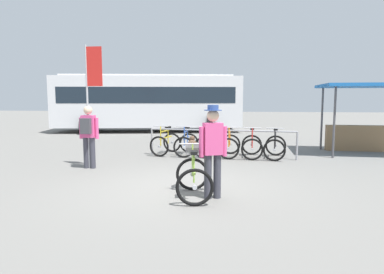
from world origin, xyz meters
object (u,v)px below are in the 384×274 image
(racked_bike_orange, at_px, (229,145))
(racked_bike_yellow, at_px, (166,143))
(featured_bicycle, at_px, (193,171))
(banner_flag, at_px, (92,83))
(market_stall, at_px, (366,112))
(racked_bike_blue, at_px, (186,144))
(racked_bike_red, at_px, (252,146))
(pedestrian_with_backpack, at_px, (88,133))
(person_with_featured_bike, at_px, (213,148))
(racked_bike_lime, at_px, (208,144))
(bus_distant, at_px, (149,100))
(racked_bike_black, at_px, (275,147))

(racked_bike_orange, bearing_deg, racked_bike_yellow, 174.27)
(featured_bicycle, xyz_separation_m, banner_flag, (-2.90, 2.22, 1.74))
(market_stall, bearing_deg, racked_bike_blue, -168.39)
(racked_bike_yellow, bearing_deg, featured_bicycle, -72.54)
(racked_bike_red, bearing_deg, pedestrian_with_backpack, -153.21)
(racked_bike_orange, relative_size, pedestrian_with_backpack, 0.69)
(racked_bike_yellow, height_order, person_with_featured_bike, person_with_featured_bike)
(person_with_featured_bike, bearing_deg, racked_bike_red, 78.19)
(racked_bike_orange, xyz_separation_m, person_with_featured_bike, (-0.25, -4.58, 0.58))
(racked_bike_blue, height_order, racked_bike_lime, same)
(racked_bike_red, bearing_deg, racked_bike_lime, 174.27)
(racked_bike_lime, bearing_deg, banner_flag, -140.76)
(featured_bicycle, xyz_separation_m, pedestrian_with_backpack, (-3.03, 2.20, 0.45))
(racked_bike_yellow, distance_m, banner_flag, 3.39)
(racked_bike_orange, distance_m, person_with_featured_bike, 4.62)
(person_with_featured_bike, distance_m, banner_flag, 4.23)
(racked_bike_yellow, height_order, market_stall, market_stall)
(racked_bike_blue, bearing_deg, person_with_featured_bike, -76.34)
(racked_bike_red, distance_m, person_with_featured_bike, 4.64)
(bus_distant, relative_size, banner_flag, 3.21)
(banner_flag, bearing_deg, racked_bike_black, 23.12)
(bus_distant, xyz_separation_m, banner_flag, (1.04, -9.96, 0.49))
(bus_distant, bearing_deg, market_stall, -34.96)
(racked_bike_black, relative_size, banner_flag, 0.37)
(racked_bike_red, relative_size, market_stall, 0.36)
(bus_distant, bearing_deg, racked_bike_black, -52.85)
(racked_bike_lime, distance_m, racked_bike_orange, 0.70)
(featured_bicycle, relative_size, pedestrian_with_backpack, 0.76)
(racked_bike_orange, distance_m, featured_bicycle, 4.51)
(person_with_featured_bike, bearing_deg, racked_bike_yellow, 111.05)
(racked_bike_yellow, height_order, racked_bike_orange, same)
(racked_bike_orange, relative_size, racked_bike_black, 0.95)
(racked_bike_orange, relative_size, person_with_featured_bike, 0.66)
(pedestrian_with_backpack, height_order, banner_flag, banner_flag)
(person_with_featured_bike, distance_m, market_stall, 7.64)
(bus_distant, bearing_deg, racked_bike_blue, -67.31)
(racked_bike_black, height_order, featured_bicycle, featured_bicycle)
(racked_bike_lime, distance_m, bus_distant, 8.68)
(racked_bike_blue, height_order, pedestrian_with_backpack, pedestrian_with_backpack)
(racked_bike_lime, bearing_deg, featured_bicycle, -89.04)
(racked_bike_orange, height_order, bus_distant, bus_distant)
(racked_bike_blue, bearing_deg, racked_bike_black, -5.73)
(racked_bike_lime, xyz_separation_m, market_stall, (5.23, 1.29, 1.03))
(person_with_featured_bike, height_order, banner_flag, banner_flag)
(racked_bike_lime, xyz_separation_m, banner_flag, (-2.83, -2.31, 1.86))
(racked_bike_blue, distance_m, featured_bicycle, 4.67)
(featured_bicycle, bearing_deg, racked_bike_lime, 90.96)
(racked_bike_yellow, relative_size, racked_bike_red, 1.08)
(racked_bike_blue, bearing_deg, pedestrian_with_backpack, -133.17)
(racked_bike_red, bearing_deg, market_stall, 20.40)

